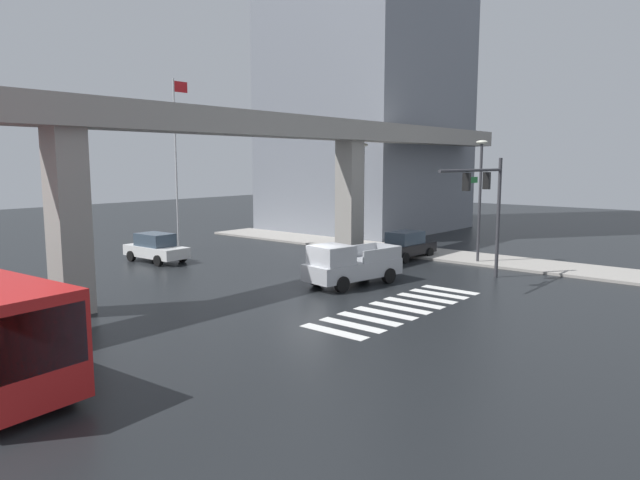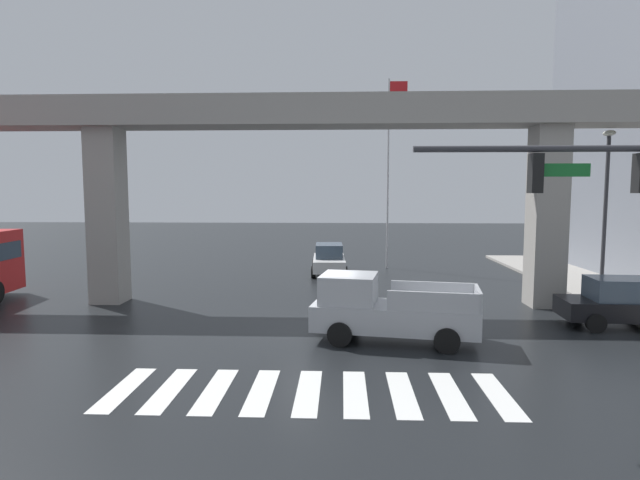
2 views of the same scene
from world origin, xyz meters
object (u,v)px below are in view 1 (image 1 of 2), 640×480
Objects in this scene: traffic_signal_mast at (485,195)px; flagpole at (177,154)px; pickup_truck at (349,266)px; street_lamp_mid_block at (363,183)px; street_lamp_near_corner at (480,187)px; sedan_white at (156,248)px; sedan_black at (406,245)px.

flagpole is at bearing 99.34° from traffic_signal_mast.
traffic_signal_mast is (4.85, -4.69, 3.40)m from pickup_truck.
street_lamp_mid_block reaches higher than pickup_truck.
street_lamp_mid_block is (4.90, 10.91, 0.17)m from traffic_signal_mast.
street_lamp_near_corner is at bearing -90.00° from street_lamp_mid_block.
sedan_white is 0.38× the size of flagpole.
street_lamp_mid_block is at bearing 90.00° from street_lamp_near_corner.
pickup_truck is 8.69m from sedan_black.
pickup_truck is at bearing 135.96° from traffic_signal_mast.
pickup_truck is 0.74× the size of street_lamp_mid_block.
sedan_black and sedan_white have the same top height.
traffic_signal_mast is (6.94, -17.73, 3.53)m from sedan_white.
flagpole is (3.60, 2.54, 5.68)m from sedan_white.
flagpole reaches higher than sedan_black.
traffic_signal_mast reaches higher than sedan_white.
sedan_white is at bearing 150.02° from street_lamp_mid_block.
sedan_black is at bearing -46.36° from sedan_white.
pickup_truck is 16.61m from flagpole.
street_lamp_near_corner reaches higher than traffic_signal_mast.
pickup_truck is 7.56m from traffic_signal_mast.
street_lamp_mid_block is 0.63× the size of flagpole.
flagpole is (-6.94, 13.60, 5.68)m from sedan_black.
sedan_black is 1.01× the size of sedan_white.
street_lamp_mid_block is at bearing 32.50° from pickup_truck.
flagpole reaches higher than street_lamp_mid_block.
traffic_signal_mast is 11.96m from street_lamp_mid_block.
sedan_white is at bearing 111.36° from traffic_signal_mast.
street_lamp_near_corner is (4.90, 2.50, 0.17)m from traffic_signal_mast.
street_lamp_near_corner is 1.00× the size of street_lamp_mid_block.
traffic_signal_mast is 5.51m from street_lamp_near_corner.
flagpole is at bearing 35.17° from sedan_white.
sedan_white is 14.16m from street_lamp_mid_block.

